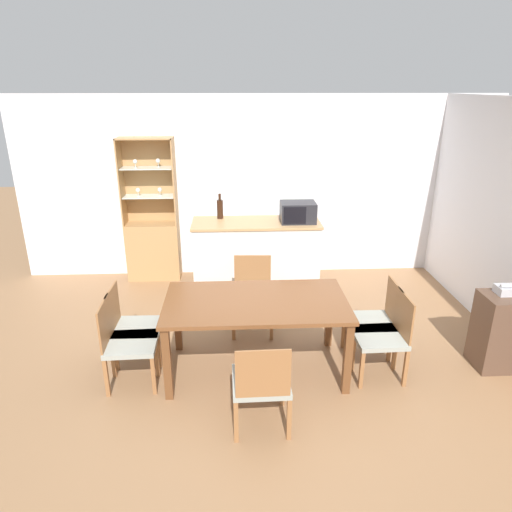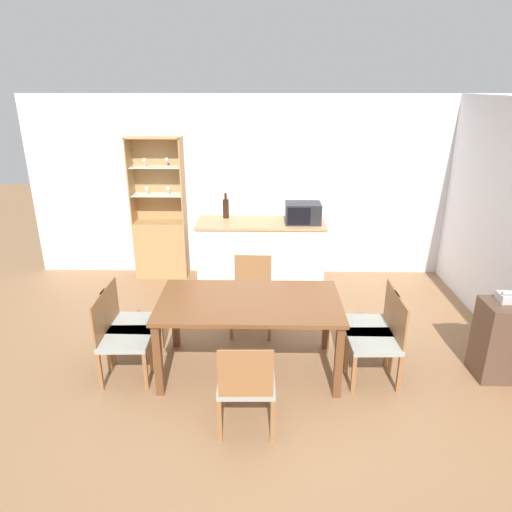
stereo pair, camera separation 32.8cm
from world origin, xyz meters
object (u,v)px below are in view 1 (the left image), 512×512
Objects in this scene: dining_chair_head_near at (261,383)px; telephone at (508,290)px; display_cabinet at (153,239)px; dining_chair_side_right_far at (375,321)px; dining_chair_side_left_near at (126,342)px; microwave at (298,212)px; dining_chair_side_left_far at (133,327)px; dining_chair_head_far at (253,295)px; side_cabinet at (505,331)px; dining_chair_side_right_near at (383,335)px; wine_bottle at (220,209)px; dining_table at (256,309)px.

telephone reaches higher than dining_chair_head_near.
dining_chair_head_near is (1.36, -3.20, -0.16)m from display_cabinet.
dining_chair_head_near is (-1.21, -0.96, 0.00)m from dining_chair_side_right_far.
microwave reaches higher than dining_chair_side_left_near.
telephone reaches higher than dining_chair_side_left_far.
dining_chair_head_near is 2.58m from telephone.
dining_chair_side_left_near is (0.15, -2.53, -0.16)m from display_cabinet.
display_cabinet is at bearing 49.19° from dining_chair_side_right_far.
dining_chair_head_near is at bearing 52.44° from dining_chair_side_left_far.
dining_chair_side_left_far is 1.00× the size of dining_chair_side_left_near.
dining_chair_side_left_far is at bearing -137.82° from microwave.
dining_chair_side_left_near is (-1.21, 0.67, 0.00)m from dining_chair_head_near.
dining_chair_head_near is at bearing 128.82° from dining_chair_side_right_far.
dining_chair_head_far is 1.08× the size of side_cabinet.
display_cabinet is 3.60m from dining_chair_side_right_near.
side_cabinet is at bearing -36.38° from wine_bottle.
microwave is 0.58× the size of side_cabinet.
display_cabinet is 2.40× the size of dining_chair_head_near.
side_cabinet is 0.43m from telephone.
microwave is at bearing 70.72° from dining_table.
display_cabinet reaches higher than dining_chair_head_far.
side_cabinet reaches higher than dining_table.
telephone is (2.80, -2.04, -0.30)m from wine_bottle.
display_cabinet reaches higher than dining_chair_side_left_near.
display_cabinet reaches higher than dining_chair_side_left_far.
telephone reaches higher than dining_table.
dining_chair_side_left_near is 2.77m from microwave.
dining_chair_side_left_near is 1.86× the size of microwave.
wine_bottle reaches higher than dining_chair_side_left_near.
dining_chair_head_near is 1.63m from dining_chair_head_far.
dining_chair_side_right_far is at bearing 90.80° from dining_chair_side_left_far.
dining_table is 1.97m from microwave.
display_cabinet is 4.48m from telephone.
wine_bottle is 3.59m from side_cabinet.
dining_chair_side_right_far is 1.54m from dining_chair_head_near.
microwave is at bearing -12.15° from wine_bottle.
dining_chair_head_far is at bearing 119.94° from dining_chair_side_left_far.
dining_chair_side_left_far is 1.08× the size of side_cabinet.
dining_chair_side_right_far is 0.28m from dining_chair_side_right_near.
dining_chair_side_left_near is (-1.21, -0.14, -0.24)m from dining_table.
display_cabinet is 2.54m from dining_chair_side_left_near.
dining_chair_head_near is 2.57m from side_cabinet.
display_cabinet is at bearing -46.62° from dining_chair_head_far.
dining_chair_side_right_far is 2.42m from dining_chair_side_left_far.
dining_chair_head_near is 1.00× the size of dining_chair_head_far.
dining_chair_head_far is at bearing 88.88° from dining_chair_head_near.
side_cabinet is (1.25, 0.08, -0.04)m from dining_chair_side_right_near.
dining_chair_side_right_far and dining_chair_head_far have the same top height.
dining_table is 2.06× the size of dining_chair_head_far.
dining_chair_head_far is at bearing -49.18° from display_cabinet.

